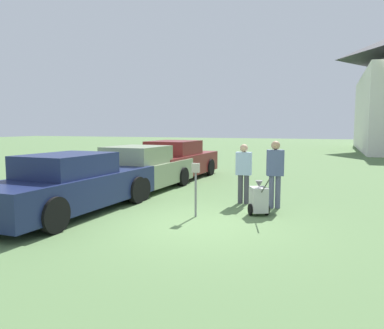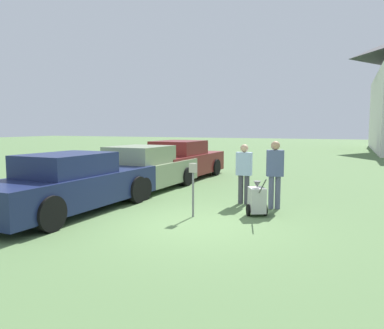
{
  "view_description": "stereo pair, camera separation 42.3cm",
  "coord_description": "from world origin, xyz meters",
  "px_view_note": "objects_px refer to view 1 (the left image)",
  "views": [
    {
      "loc": [
        2.8,
        -7.62,
        2.15
      ],
      "look_at": [
        -0.77,
        1.99,
        1.1
      ],
      "focal_mm": 35.0,
      "sensor_mm": 36.0,
      "label": 1
    },
    {
      "loc": [
        3.2,
        -7.46,
        2.15
      ],
      "look_at": [
        -0.77,
        1.99,
        1.1
      ],
      "focal_mm": 35.0,
      "sensor_mm": 36.0,
      "label": 2
    }
  ],
  "objects_px": {
    "person_worker": "(244,170)",
    "equipment_cart": "(259,199)",
    "person_supervisor": "(275,170)",
    "parked_car_navy": "(72,185)",
    "parked_car_sage": "(140,170)",
    "parking_meter": "(196,179)",
    "parked_car_maroon": "(176,161)"
  },
  "relations": [
    {
      "from": "person_worker",
      "to": "equipment_cart",
      "type": "distance_m",
      "value": 1.51
    },
    {
      "from": "parked_car_navy",
      "to": "parked_car_sage",
      "type": "height_order",
      "value": "parked_car_sage"
    },
    {
      "from": "parked_car_sage",
      "to": "parked_car_navy",
      "type": "bearing_deg",
      "value": -87.95
    },
    {
      "from": "parked_car_navy",
      "to": "person_supervisor",
      "type": "distance_m",
      "value": 5.17
    },
    {
      "from": "parking_meter",
      "to": "person_supervisor",
      "type": "bearing_deg",
      "value": 44.84
    },
    {
      "from": "parked_car_navy",
      "to": "person_worker",
      "type": "bearing_deg",
      "value": 37.55
    },
    {
      "from": "parking_meter",
      "to": "equipment_cart",
      "type": "xyz_separation_m",
      "value": [
        1.38,
        0.68,
        -0.51
      ]
    },
    {
      "from": "parked_car_navy",
      "to": "parked_car_maroon",
      "type": "xyz_separation_m",
      "value": [
        0.0,
        6.56,
        0.03
      ]
    },
    {
      "from": "person_worker",
      "to": "equipment_cart",
      "type": "height_order",
      "value": "person_worker"
    },
    {
      "from": "equipment_cart",
      "to": "parked_car_sage",
      "type": "bearing_deg",
      "value": 127.34
    },
    {
      "from": "person_supervisor",
      "to": "equipment_cart",
      "type": "distance_m",
      "value": 1.16
    },
    {
      "from": "parked_car_maroon",
      "to": "parking_meter",
      "type": "distance_m",
      "value": 6.55
    },
    {
      "from": "parked_car_sage",
      "to": "person_supervisor",
      "type": "bearing_deg",
      "value": -11.71
    },
    {
      "from": "parked_car_maroon",
      "to": "parking_meter",
      "type": "xyz_separation_m",
      "value": [
        2.98,
        -5.83,
        0.17
      ]
    },
    {
      "from": "parked_car_navy",
      "to": "equipment_cart",
      "type": "bearing_deg",
      "value": 19.86
    },
    {
      "from": "parked_car_navy",
      "to": "person_worker",
      "type": "relative_size",
      "value": 3.16
    },
    {
      "from": "person_supervisor",
      "to": "equipment_cart",
      "type": "relative_size",
      "value": 1.78
    },
    {
      "from": "parked_car_maroon",
      "to": "person_worker",
      "type": "xyz_separation_m",
      "value": [
        3.7,
        -3.92,
        0.21
      ]
    },
    {
      "from": "parking_meter",
      "to": "person_worker",
      "type": "bearing_deg",
      "value": 69.25
    },
    {
      "from": "parked_car_maroon",
      "to": "person_worker",
      "type": "height_order",
      "value": "person_worker"
    },
    {
      "from": "parked_car_sage",
      "to": "person_worker",
      "type": "xyz_separation_m",
      "value": [
        3.7,
        -0.83,
        0.25
      ]
    },
    {
      "from": "parked_car_sage",
      "to": "parked_car_maroon",
      "type": "xyz_separation_m",
      "value": [
        0.0,
        3.09,
        0.04
      ]
    },
    {
      "from": "parked_car_navy",
      "to": "equipment_cart",
      "type": "height_order",
      "value": "parked_car_navy"
    },
    {
      "from": "parked_car_maroon",
      "to": "equipment_cart",
      "type": "distance_m",
      "value": 6.76
    },
    {
      "from": "parked_car_navy",
      "to": "person_supervisor",
      "type": "bearing_deg",
      "value": 29.01
    },
    {
      "from": "parked_car_maroon",
      "to": "equipment_cart",
      "type": "bearing_deg",
      "value": -47.76
    },
    {
      "from": "person_supervisor",
      "to": "parking_meter",
      "type": "bearing_deg",
      "value": 25.19
    },
    {
      "from": "parked_car_navy",
      "to": "parked_car_sage",
      "type": "bearing_deg",
      "value": 92.05
    },
    {
      "from": "parked_car_sage",
      "to": "parked_car_maroon",
      "type": "height_order",
      "value": "parked_car_maroon"
    },
    {
      "from": "parked_car_navy",
      "to": "person_supervisor",
      "type": "xyz_separation_m",
      "value": [
        4.6,
        2.34,
        0.31
      ]
    },
    {
      "from": "parked_car_maroon",
      "to": "person_supervisor",
      "type": "xyz_separation_m",
      "value": [
        4.6,
        -4.22,
        0.29
      ]
    },
    {
      "from": "person_worker",
      "to": "person_supervisor",
      "type": "distance_m",
      "value": 0.95
    }
  ]
}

